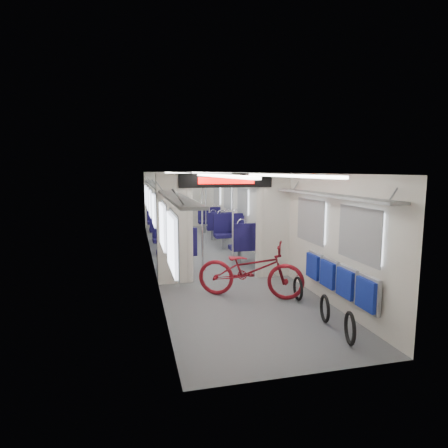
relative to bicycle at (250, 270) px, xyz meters
name	(u,v)px	position (x,y,z in m)	size (l,w,h in m)	color
carriage	(209,204)	(-0.18, 2.98, 0.98)	(12.00, 12.02, 2.31)	#515456
bicycle	(250,270)	(0.00, 0.00, 0.00)	(0.69, 1.99, 1.05)	maroon
flip_bench	(338,278)	(1.17, -1.08, 0.06)	(0.12, 2.12, 0.53)	gray
bike_hoop_a	(350,330)	(0.73, -2.18, -0.32)	(0.46, 0.46, 0.05)	black
bike_hoop_b	(325,310)	(0.77, -1.41, -0.33)	(0.44, 0.44, 0.05)	black
bike_hoop_c	(298,290)	(0.79, -0.39, -0.33)	(0.44, 0.44, 0.05)	black
seat_bay_near_left	(173,240)	(-1.11, 3.20, 0.04)	(0.94, 2.20, 1.14)	#130E3D
seat_bay_near_right	(239,235)	(0.76, 3.47, 0.05)	(0.96, 2.30, 1.17)	#130E3D
seat_bay_far_left	(162,221)	(-1.11, 6.91, 0.05)	(0.95, 2.27, 1.16)	#130E3D
seat_bay_far_right	(214,221)	(0.76, 6.67, 0.00)	(0.88, 1.94, 1.06)	#130E3D
stanchion_near_left	(202,223)	(-0.54, 1.98, 0.63)	(0.04, 0.04, 2.30)	silver
stanchion_near_right	(233,222)	(0.18, 1.95, 0.63)	(0.04, 0.04, 2.30)	silver
stanchion_far_left	(184,209)	(-0.52, 5.27, 0.63)	(0.05, 0.05, 2.30)	silver
stanchion_far_right	(206,208)	(0.17, 5.26, 0.63)	(0.04, 0.04, 2.30)	silver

